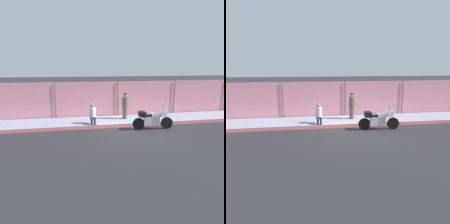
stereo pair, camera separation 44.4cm
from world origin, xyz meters
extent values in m
plane|color=#262628|center=(0.00, 0.00, 0.00)|extent=(120.00, 120.00, 0.00)
cube|color=#8E93A3|center=(0.00, 2.08, 0.08)|extent=(31.87, 2.41, 0.16)
cube|color=red|center=(0.00, 0.79, 0.00)|extent=(31.87, 0.18, 0.01)
cube|color=pink|center=(0.00, 3.38, 1.28)|extent=(30.28, 0.08, 2.56)
cylinder|color=#4C4C51|center=(-4.29, 3.28, 1.28)|extent=(0.05, 0.05, 2.56)
cylinder|color=#4C4C51|center=(0.00, 3.28, 1.28)|extent=(0.05, 0.05, 2.56)
cylinder|color=#4C4C51|center=(4.29, 3.28, 1.28)|extent=(0.05, 0.05, 2.56)
cylinder|color=black|center=(2.24, -0.02, 0.35)|extent=(0.70, 0.18, 0.69)
cylinder|color=black|center=(0.54, 0.08, 0.35)|extent=(0.70, 0.18, 0.69)
cube|color=silver|center=(1.31, 0.04, 0.53)|extent=(0.95, 0.33, 0.50)
cube|color=white|center=(1.55, 0.02, 0.86)|extent=(0.54, 0.34, 0.22)
cube|color=black|center=(1.21, 0.04, 0.82)|extent=(0.61, 0.31, 0.10)
cube|color=white|center=(1.99, 0.00, 0.94)|extent=(0.35, 0.49, 0.34)
cube|color=silver|center=(1.99, 0.00, 1.32)|extent=(0.13, 0.43, 0.42)
cube|color=black|center=(0.73, 0.07, 0.92)|extent=(0.39, 0.52, 0.30)
cylinder|color=brown|center=(0.25, 2.18, 0.53)|extent=(0.30, 0.30, 0.73)
cylinder|color=brown|center=(0.25, 2.18, 1.26)|extent=(0.36, 0.36, 0.73)
sphere|color=tan|center=(0.25, 2.18, 1.74)|extent=(0.22, 0.22, 0.22)
cylinder|color=black|center=(0.25, 2.18, 1.83)|extent=(0.26, 0.26, 0.05)
cylinder|color=#2D3342|center=(-2.08, 0.99, 0.36)|extent=(0.13, 0.13, 0.39)
cylinder|color=#2D3342|center=(-1.90, 0.99, 0.36)|extent=(0.13, 0.13, 0.39)
cube|color=#2D3342|center=(-1.99, 1.18, 0.55)|extent=(0.34, 0.39, 0.10)
cylinder|color=white|center=(-1.99, 1.38, 0.88)|extent=(0.40, 0.40, 0.55)
sphere|color=#A37556|center=(-1.99, 1.38, 1.28)|extent=(0.25, 0.25, 0.25)
camera|label=1|loc=(-3.27, -11.61, 3.68)|focal=35.00mm
camera|label=2|loc=(-2.83, -11.69, 3.68)|focal=35.00mm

